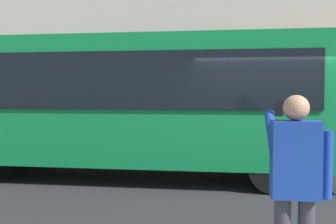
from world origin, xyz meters
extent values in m
plane|color=#232326|center=(0.00, 0.00, 0.00)|extent=(60.00, 60.00, 0.00)
cube|color=#0F7238|center=(2.77, -0.74, 1.70)|extent=(9.00, 2.50, 2.60)
cube|color=black|center=(2.77, 0.52, 2.10)|extent=(7.60, 0.06, 1.10)
cylinder|color=black|center=(5.77, -1.84, 0.50)|extent=(1.00, 0.28, 1.00)
cylinder|color=black|center=(-0.23, -1.84, 0.50)|extent=(1.00, 0.28, 1.00)
cylinder|color=black|center=(-0.23, 0.36, 0.50)|extent=(1.00, 0.28, 1.00)
cube|color=navy|center=(0.11, 4.22, 1.30)|extent=(0.40, 0.24, 0.66)
sphere|color=#A87A5B|center=(0.11, 4.22, 1.74)|extent=(0.22, 0.22, 0.22)
cylinder|color=navy|center=(-0.15, 4.22, 1.26)|extent=(0.09, 0.09, 0.58)
cylinder|color=navy|center=(0.29, 4.06, 1.52)|extent=(0.09, 0.48, 0.37)
cube|color=black|center=(0.21, 3.92, 1.72)|extent=(0.07, 0.01, 0.14)
camera|label=1|loc=(0.72, 7.61, 1.87)|focal=41.22mm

